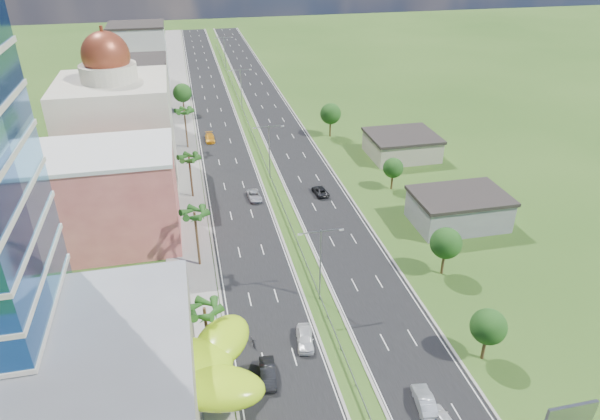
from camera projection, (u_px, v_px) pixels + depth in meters
ground at (340, 350)px, 64.50m from camera, size 500.00×500.00×0.00m
road_left at (216, 117)px, 140.19m from camera, size 11.00×260.00×0.04m
road_right at (272, 113)px, 143.05m from camera, size 11.00×260.00×0.04m
sidewalk_left at (179, 120)px, 138.36m from camera, size 7.00×260.00×0.12m
median_guardrail at (254, 137)px, 125.90m from camera, size 0.10×216.06×0.76m
streetlight_median_b at (320, 258)px, 69.84m from camera, size 6.04×0.25×11.00m
streetlight_median_c at (269, 146)px, 104.12m from camera, size 6.04×0.25×11.00m
streetlight_median_d at (241, 85)px, 142.69m from camera, size 6.04×0.25×11.00m
streetlight_median_e at (225, 50)px, 181.25m from camera, size 6.04×0.25×11.00m
mall_podium at (36, 402)px, 50.61m from camera, size 30.00×24.00×11.00m
lime_canopy at (166, 370)px, 54.86m from camera, size 18.00×15.00×7.40m
pink_shophouse at (111, 199)px, 82.99m from camera, size 20.00×15.00×15.00m
domed_building at (118, 126)px, 100.85m from camera, size 20.00×20.00×28.70m
midrise_grey at (133, 104)px, 124.08m from camera, size 16.00×15.00×16.00m
midrise_beige at (138, 85)px, 143.65m from camera, size 16.00×15.00×13.00m
midrise_white at (140, 57)px, 162.16m from camera, size 16.00×15.00×18.00m
billboard at (569, 419)px, 50.20m from camera, size 5.20×0.35×6.20m
shed_near at (458, 211)px, 90.07m from camera, size 15.00×10.00×5.00m
shed_far at (402, 146)px, 116.31m from camera, size 14.00×12.00×4.40m
palm_tree_b at (204, 311)px, 59.87m from camera, size 3.60×3.60×8.10m
palm_tree_c at (195, 215)px, 76.32m from camera, size 3.60×3.60×9.60m
palm_tree_d at (189, 159)px, 96.49m from camera, size 3.60×3.60×8.60m
palm_tree_e at (184, 112)px, 117.55m from camera, size 3.60×3.60×9.40m
leafy_tree_lfar at (182, 93)px, 140.29m from camera, size 4.90×4.90×8.05m
leafy_tree_ra at (488, 327)px, 60.98m from camera, size 4.20×4.20×6.90m
leafy_tree_rb at (446, 243)px, 75.93m from camera, size 4.55×4.55×7.47m
leafy_tree_rc at (393, 168)px, 100.89m from camera, size 3.85×3.85×6.33m
leafy_tree_rd at (331, 114)px, 125.26m from camera, size 4.90×4.90×8.05m
car_white_near_left at (305, 338)px, 64.99m from camera, size 2.68×5.15×1.67m
car_dark_left at (268, 373)px, 59.98m from camera, size 2.14×5.05×1.62m
car_silver_mid_left at (254, 196)px, 98.83m from camera, size 2.61×5.06×1.36m
car_yellow_far_left at (210, 138)px, 124.78m from camera, size 2.12×5.19×1.50m
car_white_near_right at (443, 419)px, 54.61m from camera, size 2.01×4.25×1.40m
car_silver_right at (424, 401)px, 56.57m from camera, size 2.32×5.05×1.61m
car_dark_far_right at (320, 191)px, 100.56m from camera, size 2.67×5.04×1.35m
motorcycle at (253, 341)px, 64.93m from camera, size 0.79×1.96×1.22m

